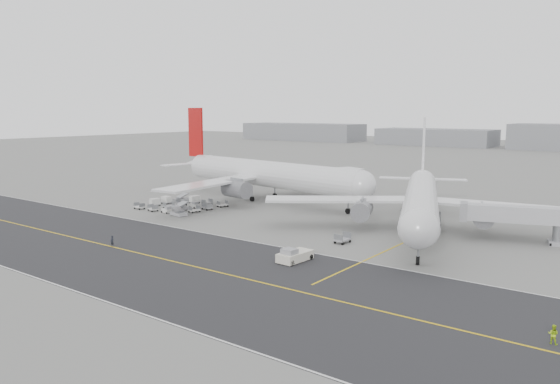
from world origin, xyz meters
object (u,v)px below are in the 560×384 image
Objects in this scene: pushback_tug at (294,256)px; ground_crew_b at (553,334)px; jet_bridge at (512,216)px; ground_crew_a at (112,241)px; airliner_b at (421,199)px; airliner_a at (265,174)px.

ground_crew_b is at bearing -9.78° from pushback_tug.
jet_bridge is 64.24m from ground_crew_a.
airliner_b reaches higher than jet_bridge.
airliner_a reaches higher than ground_crew_a.
airliner_a is 34.20× the size of ground_crew_b.
ground_crew_b reaches higher than ground_crew_a.
pushback_tug is 0.45× the size of jet_bridge.
airliner_a is 59.31m from jet_bridge.
jet_bridge is (21.51, 30.72, 3.45)m from pushback_tug.
airliner_a reaches higher than jet_bridge.
ground_crew_a is at bearing -156.19° from pushback_tug.
jet_bridge is at bearing -90.47° from airliner_a.
jet_bridge is at bearing -68.24° from ground_crew_b.
ground_crew_a is at bearing -158.34° from jet_bridge.
airliner_a is 86.97m from ground_crew_b.
jet_bridge is at bearing 33.57° from ground_crew_a.
airliner_a is at bearing -31.21° from ground_crew_b.
airliner_a is 35.82× the size of ground_crew_a.
pushback_tug is (37.03, -40.06, -5.48)m from airliner_a.
ground_crew_b is (35.02, -8.35, 0.07)m from pushback_tug.
jet_bridge is (58.54, -9.34, -2.03)m from airliner_a.
jet_bridge reaches higher than ground_crew_a.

